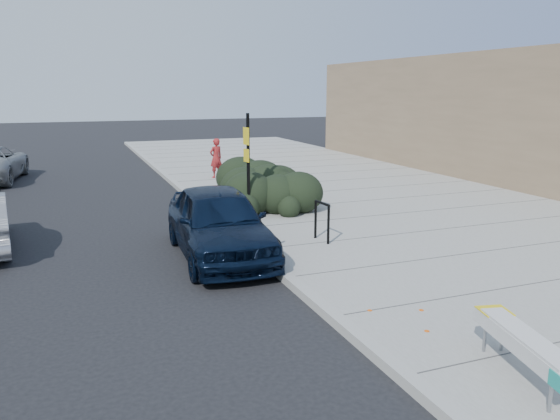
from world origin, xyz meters
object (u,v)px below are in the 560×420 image
(bike_rack, at_px, (322,218))
(pedestrian, at_px, (216,158))
(sedan_navy, at_px, (219,222))
(bench, at_px, (526,344))
(sign_post, at_px, (248,160))

(bike_rack, height_order, pedestrian, pedestrian)
(sedan_navy, relative_size, pedestrian, 2.91)
(pedestrian, bearing_deg, bench, 67.56)
(sign_post, relative_size, pedestrian, 1.82)
(bench, distance_m, sedan_navy, 7.16)
(bike_rack, distance_m, pedestrian, 10.32)
(bike_rack, height_order, sedan_navy, sedan_navy)
(bench, height_order, sign_post, sign_post)
(bench, relative_size, pedestrian, 1.23)
(bike_rack, xyz_separation_m, sign_post, (-0.91, 2.87, 1.07))
(sedan_navy, height_order, pedestrian, pedestrian)
(sedan_navy, bearing_deg, bench, -70.54)
(bench, distance_m, sign_post, 9.66)
(bench, xyz_separation_m, sign_post, (-0.51, 9.57, 1.18))
(bike_rack, bearing_deg, sign_post, 102.39)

